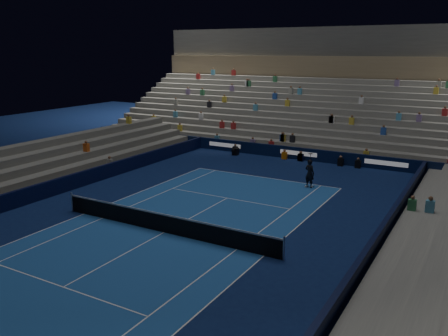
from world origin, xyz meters
TOP-DOWN VIEW (x-y plane):
  - ground at (0.00, 0.00)m, footprint 90.00×90.00m
  - court_surface at (0.00, 0.00)m, footprint 10.97×23.77m
  - sponsor_barrier_far at (0.00, 18.50)m, footprint 44.00×0.25m
  - sponsor_barrier_east at (9.70, 0.00)m, footprint 0.25×37.00m
  - sponsor_barrier_west at (-9.70, 0.00)m, footprint 0.25×37.00m
  - grandstand_main at (0.00, 27.90)m, footprint 44.00×15.20m
  - tennis_net at (0.00, 0.00)m, footprint 12.90×0.10m
  - tennis_player at (3.55, 11.14)m, footprint 0.79×0.63m
  - broadcast_camera at (-5.38, 17.37)m, footprint 0.49×0.92m

SIDE VIEW (x-z plane):
  - ground at x=0.00m, z-range 0.00..0.00m
  - court_surface at x=0.00m, z-range 0.00..0.01m
  - broadcast_camera at x=-5.38m, z-range 0.01..0.61m
  - sponsor_barrier_far at x=0.00m, z-range 0.00..1.00m
  - sponsor_barrier_east at x=9.70m, z-range 0.00..1.00m
  - sponsor_barrier_west at x=-9.70m, z-range 0.00..1.00m
  - tennis_net at x=0.00m, z-range -0.05..1.05m
  - tennis_player at x=3.55m, z-range 0.00..1.90m
  - grandstand_main at x=0.00m, z-range -2.22..8.98m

